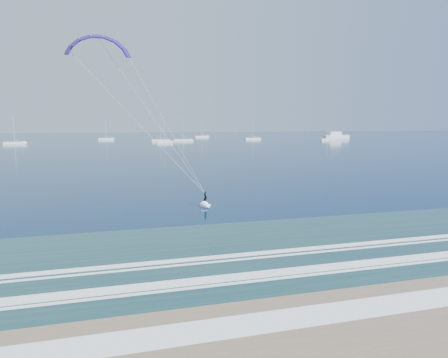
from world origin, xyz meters
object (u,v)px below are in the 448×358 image
sailboat_2 (106,139)px  sailboat_3 (165,142)px  sailboat_5 (253,139)px  kitesurfer_rig (159,126)px  sailboat_1 (15,143)px  sailboat_4 (202,137)px  sailboat_6 (327,139)px  sailboat_7 (160,140)px  sailboat_8 (183,140)px  motor_yacht (336,136)px

sailboat_2 → sailboat_3: sailboat_2 is taller
sailboat_2 → sailboat_5: sailboat_5 is taller
kitesurfer_rig → sailboat_5: size_ratio=1.42×
sailboat_1 → sailboat_5: size_ratio=1.01×
kitesurfer_rig → sailboat_4: (56.75, 237.36, -8.71)m
kitesurfer_rig → sailboat_1: kitesurfer_rig is taller
sailboat_6 → sailboat_1: bearing=179.5°
sailboat_4 → sailboat_7: (-36.24, -59.58, -0.01)m
sailboat_2 → sailboat_8: sailboat_8 is taller
sailboat_5 → sailboat_7: sailboat_5 is taller
sailboat_2 → sailboat_7: size_ratio=0.93×
motor_yacht → sailboat_7: sailboat_7 is taller
sailboat_2 → sailboat_3: 57.79m
kitesurfer_rig → sailboat_6: bearing=55.2°
kitesurfer_rig → sailboat_2: size_ratio=1.60×
sailboat_1 → sailboat_5: (127.22, 20.73, -0.00)m
kitesurfer_rig → sailboat_3: kitesurfer_rig is taller
kitesurfer_rig → sailboat_2: 209.22m
sailboat_4 → sailboat_8: 63.34m
sailboat_1 → sailboat_4: size_ratio=1.01×
sailboat_8 → motor_yacht: bearing=5.7°
sailboat_2 → sailboat_6: (124.20, -42.47, -0.00)m
sailboat_1 → sailboat_4: (106.26, 69.52, -0.00)m
sailboat_6 → sailboat_8: bearing=171.6°
motor_yacht → sailboat_3: sailboat_3 is taller
motor_yacht → sailboat_1: (-184.23, -20.85, -1.15)m
kitesurfer_rig → sailboat_4: 244.21m
sailboat_2 → sailboat_5: 88.52m
kitesurfer_rig → motor_yacht: (134.71, 188.69, -7.56)m
motor_yacht → sailboat_8: size_ratio=1.27×
sailboat_5 → sailboat_8: (-44.62, -9.96, -0.00)m
sailboat_7 → sailboat_4: bearing=58.7°
sailboat_2 → sailboat_8: size_ratio=0.87×
sailboat_4 → sailboat_7: 69.73m
sailboat_3 → sailboat_6: 95.65m
sailboat_4 → sailboat_8: sailboat_8 is taller
sailboat_8 → sailboat_5: bearing=12.6°
motor_yacht → sailboat_5: (-57.00, -0.12, -1.15)m
kitesurfer_rig → sailboat_6: size_ratio=1.62×
motor_yacht → sailboat_1: sailboat_1 is taller
sailboat_4 → sailboat_6: 92.29m
sailboat_7 → kitesurfer_rig: bearing=-96.6°
sailboat_8 → sailboat_4: bearing=68.1°
kitesurfer_rig → sailboat_1: 175.21m
sailboat_2 → sailboat_6: 131.26m
sailboat_5 → sailboat_4: bearing=113.2°
sailboat_2 → sailboat_8: (41.53, -30.26, 0.01)m
sailboat_5 → sailboat_8: bearing=-167.4°
sailboat_1 → sailboat_3: (69.92, -9.04, -0.01)m
sailboat_5 → sailboat_6: 44.03m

